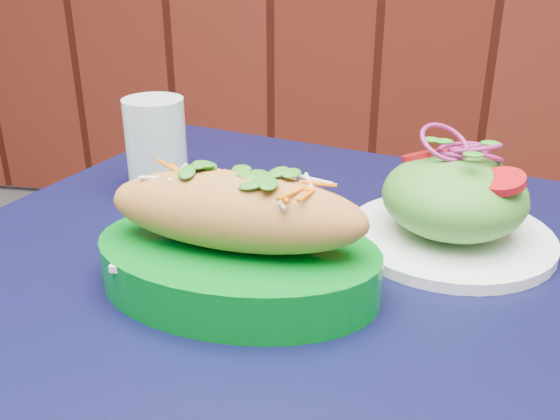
# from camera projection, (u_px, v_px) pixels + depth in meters

# --- Properties ---
(cafe_table) EXTENTS (0.99, 0.99, 0.75)m
(cafe_table) POSITION_uv_depth(u_px,v_px,m) (299.00, 366.00, 0.61)
(cafe_table) COLOR black
(cafe_table) RESTS_ON ground
(banh_mi_basket) EXTENTS (0.28, 0.19, 0.12)m
(banh_mi_basket) POSITION_uv_depth(u_px,v_px,m) (237.00, 242.00, 0.56)
(banh_mi_basket) COLOR #007217
(banh_mi_basket) RESTS_ON cafe_table
(salad_plate) EXTENTS (0.22, 0.22, 0.11)m
(salad_plate) POSITION_uv_depth(u_px,v_px,m) (453.00, 204.00, 0.65)
(salad_plate) COLOR white
(salad_plate) RESTS_ON cafe_table
(water_glass) EXTENTS (0.07, 0.07, 0.12)m
(water_glass) POSITION_uv_depth(u_px,v_px,m) (156.00, 147.00, 0.77)
(water_glass) COLOR silver
(water_glass) RESTS_ON cafe_table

